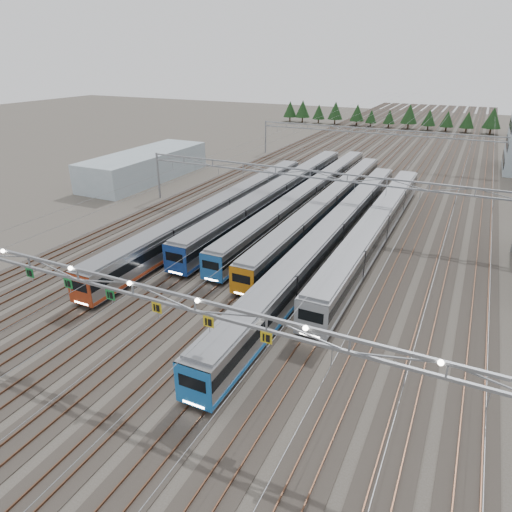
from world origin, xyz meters
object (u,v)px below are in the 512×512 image
at_px(train_c, 308,196).
at_px(gantry_far, 376,135).
at_px(gantry_near, 131,292).
at_px(train_b, 278,195).
at_px(train_e, 331,236).
at_px(gantry_mid, 310,180).
at_px(train_a, 221,210).
at_px(train_f, 376,227).
at_px(train_d, 327,205).
at_px(west_shed, 146,166).

xyz_separation_m(train_c, gantry_far, (2.25, 39.15, 4.28)).
bearing_deg(gantry_far, gantry_near, -90.03).
distance_m(train_b, train_e, 19.37).
distance_m(train_e, gantry_mid, 12.88).
relative_size(train_a, train_f, 1.08).
distance_m(train_d, train_e, 13.29).
bearing_deg(gantry_near, train_e, 77.22).
relative_size(train_b, gantry_near, 1.04).
relative_size(train_c, gantry_mid, 1.10).
xyz_separation_m(train_e, gantry_near, (-6.80, -29.96, 4.84)).
bearing_deg(train_c, train_d, -37.97).
bearing_deg(train_e, train_a, 170.80).
distance_m(train_a, train_c, 15.89).
height_order(train_a, train_f, train_f).
relative_size(train_d, gantry_mid, 1.03).
height_order(train_e, west_shed, west_shed).
xyz_separation_m(train_f, gantry_far, (-11.25, 49.75, 4.08)).
bearing_deg(gantry_mid, gantry_near, -90.07).
distance_m(gantry_near, gantry_far, 85.12).
height_order(train_f, gantry_far, gantry_far).
bearing_deg(west_shed, gantry_far, 42.51).
distance_m(train_f, west_shed, 51.87).
bearing_deg(train_f, gantry_far, 102.74).
relative_size(train_a, train_b, 0.96).
height_order(train_f, gantry_mid, gantry_mid).
distance_m(gantry_near, gantry_mid, 40.12).
bearing_deg(west_shed, train_c, -5.95).
height_order(train_b, train_c, train_b).
distance_m(train_c, gantry_far, 39.45).
height_order(train_b, train_f, train_f).
xyz_separation_m(train_d, west_shed, (-40.83, 7.30, 0.62)).
height_order(train_c, gantry_far, gantry_far).
relative_size(train_e, gantry_near, 1.15).
height_order(train_c, train_e, train_e).
xyz_separation_m(train_b, gantry_mid, (6.75, -3.73, 4.09)).
distance_m(train_a, train_f, 22.64).
bearing_deg(gantry_near, train_f, 72.29).
xyz_separation_m(train_d, train_f, (9.00, -7.09, 0.21)).
bearing_deg(train_b, train_e, -45.83).
height_order(gantry_near, gantry_far, gantry_near).
bearing_deg(train_c, train_a, -124.50).
height_order(train_b, gantry_near, gantry_near).
xyz_separation_m(train_c, train_e, (9.00, -16.01, 0.14)).
xyz_separation_m(train_d, train_e, (4.50, -12.50, 0.14)).
bearing_deg(gantry_far, train_c, -93.29).
height_order(train_b, west_shed, west_shed).
relative_size(train_a, train_d, 0.97).
height_order(train_b, train_d, train_b).
bearing_deg(train_c, gantry_mid, -68.97).
bearing_deg(train_f, train_b, 154.77).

